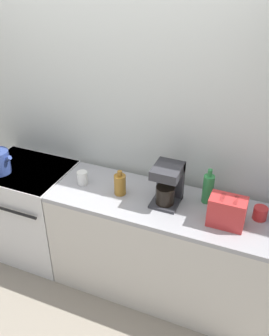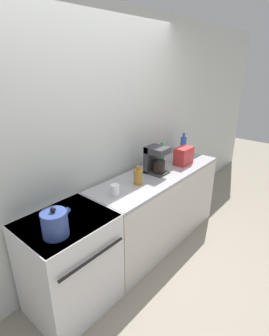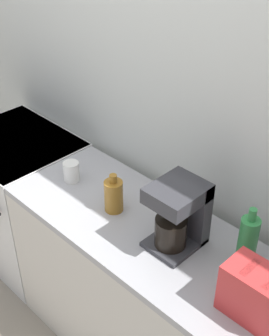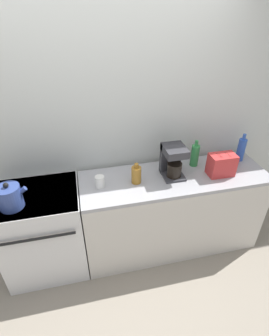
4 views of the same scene
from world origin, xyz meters
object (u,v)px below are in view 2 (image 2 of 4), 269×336
object	(u,v)px
coffee_maker	(155,159)
bottle_green	(161,155)
bottle_amber	(138,177)
stove	(70,263)
kettle	(55,224)
bottle_blue	(183,145)
cup_white	(115,190)
cup_red	(181,154)
toaster	(184,156)

from	to	relation	value
coffee_maker	bottle_green	bearing A→B (deg)	21.40
bottle_green	bottle_amber	size ratio (longest dim) A/B	1.37
stove	kettle	bearing A→B (deg)	-142.86
bottle_blue	bottle_amber	size ratio (longest dim) A/B	1.47
kettle	bottle_amber	distance (m)	1.06
cup_white	cup_red	xyz separation A→B (m)	(1.35, 0.09, -0.01)
toaster	bottle_blue	world-z (taller)	bottle_blue
kettle	bottle_amber	xyz separation A→B (m)	(1.05, 0.10, -0.02)
bottle_amber	cup_red	size ratio (longest dim) A/B	2.06
cup_red	bottle_blue	bearing A→B (deg)	22.25
cup_white	kettle	bearing A→B (deg)	-171.33
bottle_amber	cup_red	xyz separation A→B (m)	(1.02, 0.10, -0.04)
coffee_maker	bottle_green	world-z (taller)	coffee_maker
kettle	stove	bearing A→B (deg)	37.14
kettle	cup_red	size ratio (longest dim) A/B	2.46
bottle_blue	cup_red	xyz separation A→B (m)	(-0.12, -0.05, -0.08)
bottle_amber	bottle_green	bearing A→B (deg)	13.84
toaster	bottle_amber	world-z (taller)	toaster
bottle_amber	coffee_maker	bearing A→B (deg)	7.73
stove	bottle_blue	distance (m)	2.11
toaster	bottle_amber	xyz separation A→B (m)	(-0.81, 0.06, -0.02)
cup_red	coffee_maker	bearing A→B (deg)	-175.76
cup_white	stove	bearing A→B (deg)	178.99
coffee_maker	cup_red	bearing A→B (deg)	4.24
kettle	cup_white	distance (m)	0.73
stove	bottle_amber	size ratio (longest dim) A/B	4.51
toaster	cup_red	world-z (taller)	toaster
coffee_maker	bottle_amber	xyz separation A→B (m)	(-0.36, -0.05, -0.08)
stove	kettle	xyz separation A→B (m)	(-0.16, -0.12, 0.54)
stove	bottle_blue	xyz separation A→B (m)	(2.03, 0.13, 0.56)
stove	kettle	world-z (taller)	kettle
coffee_maker	cup_white	xyz separation A→B (m)	(-0.69, -0.04, -0.11)
toaster	coffee_maker	world-z (taller)	coffee_maker
stove	coffee_maker	xyz separation A→B (m)	(1.25, 0.03, 0.60)
kettle	coffee_maker	world-z (taller)	coffee_maker
kettle	bottle_green	xyz separation A→B (m)	(1.69, 0.26, 0.02)
bottle_green	bottle_amber	world-z (taller)	bottle_green
bottle_amber	cup_white	distance (m)	0.33
kettle	coffee_maker	distance (m)	1.42
bottle_green	cup_white	distance (m)	0.98
bottle_green	bottle_blue	bearing A→B (deg)	-1.06
kettle	coffee_maker	bearing A→B (deg)	6.06
bottle_blue	cup_red	distance (m)	0.15
bottle_amber	cup_white	xyz separation A→B (m)	(-0.33, 0.01, -0.03)
bottle_green	bottle_amber	xyz separation A→B (m)	(-0.63, -0.16, -0.03)
kettle	cup_red	xyz separation A→B (m)	(2.07, 0.20, -0.05)
bottle_amber	toaster	bearing A→B (deg)	-3.90
stove	toaster	distance (m)	1.79
stove	coffee_maker	bearing A→B (deg)	1.36
kettle	cup_red	distance (m)	2.08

